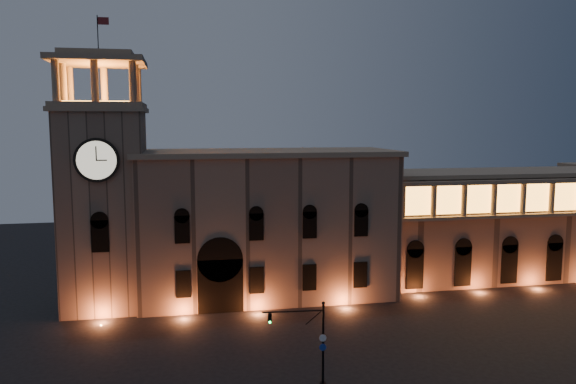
# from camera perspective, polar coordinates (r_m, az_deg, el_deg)

# --- Properties ---
(ground) EXTENTS (160.00, 160.00, 0.00)m
(ground) POSITION_cam_1_polar(r_m,az_deg,el_deg) (50.23, 4.15, -17.45)
(ground) COLOR black
(ground) RESTS_ON ground
(government_building) EXTENTS (30.80, 12.80, 17.60)m
(government_building) POSITION_cam_1_polar(r_m,az_deg,el_deg) (67.88, -2.30, -3.21)
(government_building) COLOR #79604F
(government_building) RESTS_ON ground
(clock_tower) EXTENTS (9.80, 9.80, 32.40)m
(clock_tower) POSITION_cam_1_polar(r_m,az_deg,el_deg) (66.18, -18.16, -0.55)
(clock_tower) COLOR #79604F
(clock_tower) RESTS_ON ground
(colonnade_wing) EXTENTS (40.60, 11.50, 14.50)m
(colonnade_wing) POSITION_cam_1_polar(r_m,az_deg,el_deg) (82.16, 21.73, -2.94)
(colonnade_wing) COLOR brown
(colonnade_wing) RESTS_ON ground
(traffic_light) EXTENTS (5.05, 0.77, 6.94)m
(traffic_light) POSITION_cam_1_polar(r_m,az_deg,el_deg) (45.70, 2.50, -15.02)
(traffic_light) COLOR black
(traffic_light) RESTS_ON ground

